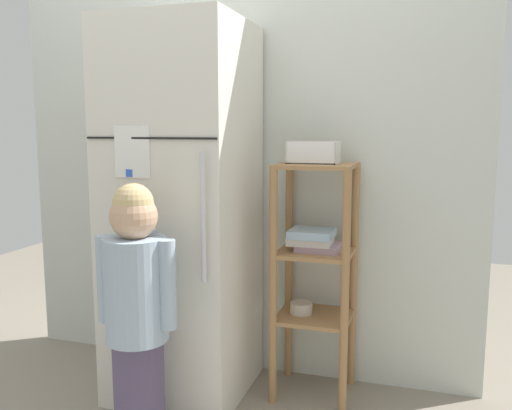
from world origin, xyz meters
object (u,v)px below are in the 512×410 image
(refrigerator, at_px, (183,212))
(pantry_shelf_unit, at_px, (314,260))
(fruit_bin, at_px, (312,154))
(child_standing, at_px, (136,288))

(refrigerator, relative_size, pantry_shelf_unit, 1.58)
(fruit_bin, bearing_deg, refrigerator, -165.87)
(pantry_shelf_unit, height_order, fruit_bin, fruit_bin)
(child_standing, bearing_deg, pantry_shelf_unit, 46.11)
(child_standing, distance_m, fruit_bin, 0.95)
(child_standing, bearing_deg, refrigerator, 92.08)
(pantry_shelf_unit, bearing_deg, child_standing, -133.89)
(child_standing, height_order, pantry_shelf_unit, pantry_shelf_unit)
(refrigerator, distance_m, fruit_bin, 0.64)
(pantry_shelf_unit, bearing_deg, refrigerator, -167.49)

